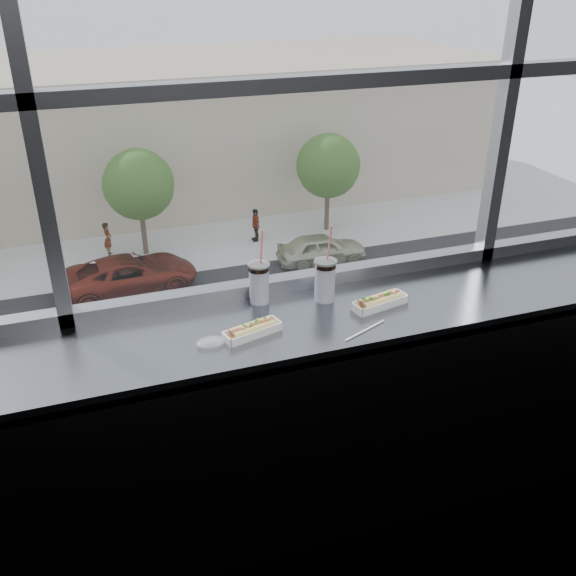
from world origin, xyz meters
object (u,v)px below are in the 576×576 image
object	(u,v)px
car_near_e	(479,305)
pedestrian_b	(107,236)
hotdog_tray_left	(252,329)
hotdog_tray_right	(380,301)
car_far_b	(129,269)
loose_straw	(365,330)
car_far_c	(322,244)
soda_cup_left	(259,281)
tree_right	(328,166)
pedestrian_d	(255,222)
car_near_d	(274,343)
tree_center	(139,185)
car_near_c	(144,368)
wrapper	(211,342)
soda_cup_right	(325,278)

from	to	relation	value
car_near_e	pedestrian_b	bearing A→B (deg)	41.15
hotdog_tray_left	hotdog_tray_right	world-z (taller)	hotdog_tray_right
hotdog_tray_right	car_far_b	size ratio (longest dim) A/B	0.04
loose_straw	car_far_c	distance (m)	28.62
soda_cup_left	car_far_c	world-z (taller)	soda_cup_left
soda_cup_left	tree_right	size ratio (longest dim) A/B	0.06
pedestrian_d	car_near_e	bearing A→B (deg)	25.90
hotdog_tray_right	car_far_b	world-z (taller)	hotdog_tray_right
car_near_e	pedestrian_d	xyz separation A→B (m)	(-5.71, 11.76, -0.12)
hotdog_tray_left	car_far_c	size ratio (longest dim) A/B	0.04
tree_right	hotdog_tray_right	bearing A→B (deg)	-112.45
car_far_c	car_near_d	size ratio (longest dim) A/B	0.87
car_near_e	tree_center	distance (m)	16.77
loose_straw	tree_center	bearing A→B (deg)	62.89
car_near_d	tree_center	distance (m)	12.60
car_near_c	tree_center	size ratio (longest dim) A/B	1.23
pedestrian_b	tree_right	bearing A→B (deg)	-91.96
wrapper	car_near_c	world-z (taller)	wrapper
pedestrian_b	soda_cup_right	bearing A→B (deg)	179.50
hotdog_tray_right	tree_center	distance (m)	29.59
loose_straw	car_far_b	size ratio (longest dim) A/B	0.03
soda_cup_right	pedestrian_d	bearing A→B (deg)	74.48
hotdog_tray_right	wrapper	xyz separation A→B (m)	(-0.76, -0.06, -0.01)
wrapper	car_far_c	world-z (taller)	wrapper
loose_straw	car_near_d	xyz separation A→B (m)	(4.88, 16.46, -10.91)
hotdog_tray_right	car_near_c	bearing A→B (deg)	77.36
soda_cup_right	car_far_c	size ratio (longest dim) A/B	0.06
hotdog_tray_right	car_far_b	xyz separation A→B (m)	(0.60, 24.29, -10.97)
soda_cup_right	pedestrian_d	size ratio (longest dim) A/B	0.17
loose_straw	car_far_c	bearing A→B (deg)	44.72
soda_cup_left	car_far_b	distance (m)	26.51
soda_cup_right	tree_right	size ratio (longest dim) A/B	0.07
wrapper	pedestrian_d	bearing A→B (deg)	73.53
hotdog_tray_left	soda_cup_left	distance (m)	0.29
wrapper	loose_straw	bearing A→B (deg)	-9.69
wrapper	tree_center	bearing A→B (deg)	84.83
hotdog_tray_right	car_near_e	size ratio (longest dim) A/B	0.04
car_near_e	car_far_c	bearing A→B (deg)	17.85
loose_straw	car_far_b	bearing A→B (deg)	65.06
car_far_b	wrapper	bearing A→B (deg)	170.21
hotdog_tray_right	soda_cup_left	xyz separation A→B (m)	(-0.48, 0.21, 0.08)
wrapper	pedestrian_b	size ratio (longest dim) A/B	0.05
wrapper	tree_right	size ratio (longest dim) A/B	0.02
car_near_d	car_near_c	world-z (taller)	car_near_d
soda_cup_left	loose_straw	world-z (taller)	soda_cup_left
soda_cup_right	loose_straw	bearing A→B (deg)	-80.06
soda_cup_right	car_far_b	distance (m)	26.57
hotdog_tray_right	car_near_d	world-z (taller)	hotdog_tray_right
tree_center	hotdog_tray_left	bearing A→B (deg)	-94.82
soda_cup_left	car_far_c	size ratio (longest dim) A/B	0.06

